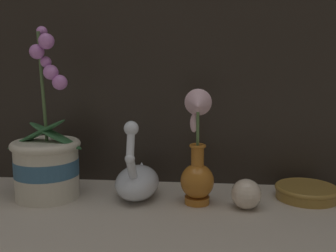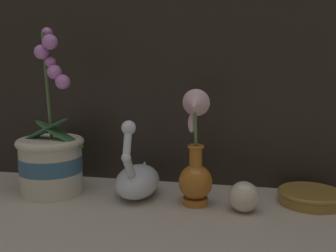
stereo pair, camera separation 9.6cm
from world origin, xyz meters
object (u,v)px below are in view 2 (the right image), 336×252
Objects in this scene: glass_sphere at (244,197)px; amber_dish at (311,196)px; orchid_potted_plant at (51,158)px; swan_figurine at (137,178)px; blue_vase at (195,163)px.

amber_dish is (0.16, 0.08, -0.02)m from glass_sphere.
orchid_potted_plant reaches higher than glass_sphere.
blue_vase is (0.15, -0.03, 0.05)m from swan_figurine.
orchid_potted_plant reaches higher than swan_figurine.
orchid_potted_plant is 0.49m from glass_sphere.
swan_figurine is at bearing -175.19° from amber_dish.
blue_vase is at bearing 171.71° from glass_sphere.
glass_sphere is 0.45× the size of amber_dish.
orchid_potted_plant is at bearing 177.44° from blue_vase.
swan_figurine is 0.27m from glass_sphere.
amber_dish is (0.27, 0.07, -0.08)m from blue_vase.
swan_figurine is at bearing 169.57° from glass_sphere.
orchid_potted_plant is 2.72× the size of amber_dish.
amber_dish is at bearing 4.47° from orchid_potted_plant.
swan_figurine is 0.16m from blue_vase.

